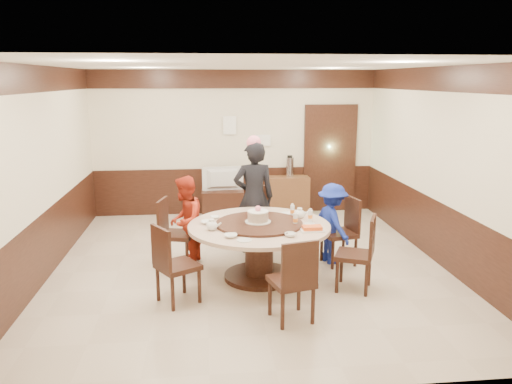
{
  "coord_description": "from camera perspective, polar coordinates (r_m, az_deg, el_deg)",
  "views": [
    {
      "loc": [
        -0.62,
        -6.73,
        2.62
      ],
      "look_at": [
        0.09,
        -0.06,
        1.1
      ],
      "focal_mm": 35.0,
      "sensor_mm": 36.0,
      "label": 1
    }
  ],
  "objects": [
    {
      "name": "banquet_table",
      "position": [
        6.65,
        0.37,
        -5.53
      ],
      "size": [
        1.88,
        1.88,
        0.78
      ],
      "color": "black",
      "rests_on": "ground"
    },
    {
      "name": "bowl_0",
      "position": [
        6.89,
        -4.72,
        -2.89
      ],
      "size": [
        0.13,
        0.13,
        0.03
      ],
      "primitive_type": "imported",
      "color": "white",
      "rests_on": "banquet_table"
    },
    {
      "name": "person_blue",
      "position": [
        7.29,
        8.71,
        -3.59
      ],
      "size": [
        0.64,
        0.85,
        1.17
      ],
      "primitive_type": "imported",
      "rotation": [
        0.0,
        0.0,
        1.87
      ],
      "color": "navy",
      "rests_on": "ground"
    },
    {
      "name": "chair_5",
      "position": [
        6.5,
        11.31,
        -8.35
      ],
      "size": [
        0.59,
        0.58,
        0.97
      ],
      "rotation": [
        0.0,
        0.0,
        7.43
      ],
      "color": "black",
      "rests_on": "ground"
    },
    {
      "name": "birthday_cake",
      "position": [
        6.57,
        0.22,
        -2.79
      ],
      "size": [
        0.34,
        0.34,
        0.22
      ],
      "color": "white",
      "rests_on": "banquet_table"
    },
    {
      "name": "chair_2",
      "position": [
        7.28,
        -9.09,
        -5.94
      ],
      "size": [
        0.54,
        0.53,
        0.97
      ],
      "rotation": [
        0.0,
        0.0,
        4.47
      ],
      "color": "black",
      "rests_on": "ground"
    },
    {
      "name": "bottle_2",
      "position": [
        6.97,
        4.18,
        -2.14
      ],
      "size": [
        0.06,
        0.06,
        0.16
      ],
      "primitive_type": "cylinder",
      "color": "white",
      "rests_on": "banquet_table"
    },
    {
      "name": "side_cabinet",
      "position": [
        9.91,
        3.7,
        -0.36
      ],
      "size": [
        0.8,
        0.4,
        0.75
      ],
      "primitive_type": "cube",
      "color": "brown",
      "rests_on": "ground"
    },
    {
      "name": "chair_1",
      "position": [
        7.9,
        0.34,
        -4.27
      ],
      "size": [
        0.47,
        0.48,
        0.97
      ],
      "rotation": [
        0.0,
        0.0,
        3.21
      ],
      "color": "black",
      "rests_on": "ground"
    },
    {
      "name": "room",
      "position": [
        6.95,
        -0.74,
        -0.05
      ],
      "size": [
        6.0,
        6.04,
        2.84
      ],
      "color": "beige",
      "rests_on": "ground"
    },
    {
      "name": "bottle_0",
      "position": [
        6.55,
        4.52,
        -3.14
      ],
      "size": [
        0.06,
        0.06,
        0.16
      ],
      "primitive_type": "cylinder",
      "color": "white",
      "rests_on": "banquet_table"
    },
    {
      "name": "tv_stand",
      "position": [
        9.78,
        -3.72,
        -1.29
      ],
      "size": [
        0.85,
        0.45,
        0.5
      ],
      "primitive_type": "cube",
      "color": "black",
      "rests_on": "ground"
    },
    {
      "name": "teapot_right",
      "position": [
        6.89,
        5.0,
        -2.51
      ],
      "size": [
        0.17,
        0.15,
        0.13
      ],
      "primitive_type": "ellipsoid",
      "color": "white",
      "rests_on": "banquet_table"
    },
    {
      "name": "person_red",
      "position": [
        7.16,
        -8.09,
        -3.33
      ],
      "size": [
        0.61,
        0.72,
        1.3
      ],
      "primitive_type": "imported",
      "rotation": [
        0.0,
        0.0,
        4.5
      ],
      "color": "#B22C17",
      "rests_on": "ground"
    },
    {
      "name": "thermos",
      "position": [
        9.8,
        3.87,
        2.86
      ],
      "size": [
        0.15,
        0.15,
        0.38
      ],
      "primitive_type": "cylinder",
      "color": "silver",
      "rests_on": "side_cabinet"
    },
    {
      "name": "bottle_1",
      "position": [
        6.74,
        6.22,
        -2.72
      ],
      "size": [
        0.06,
        0.06,
        0.16
      ],
      "primitive_type": "cylinder",
      "color": "white",
      "rests_on": "banquet_table"
    },
    {
      "name": "bowl_4",
      "position": [
        6.65,
        -5.62,
        -3.45
      ],
      "size": [
        0.16,
        0.16,
        0.04
      ],
      "primitive_type": "imported",
      "color": "white",
      "rests_on": "banquet_table"
    },
    {
      "name": "saucer_far",
      "position": [
        7.12,
        3.52,
        -2.44
      ],
      "size": [
        0.18,
        0.18,
        0.01
      ],
      "primitive_type": "cylinder",
      "color": "white",
      "rests_on": "banquet_table"
    },
    {
      "name": "shrimp_platter",
      "position": [
        6.35,
        6.43,
        -4.18
      ],
      "size": [
        0.3,
        0.2,
        0.06
      ],
      "color": "white",
      "rests_on": "banquet_table"
    },
    {
      "name": "chair_3",
      "position": [
        6.1,
        -9.07,
        -9.71
      ],
      "size": [
        0.61,
        0.61,
        0.97
      ],
      "rotation": [
        0.0,
        0.0,
        5.28
      ],
      "color": "black",
      "rests_on": "ground"
    },
    {
      "name": "notice_right",
      "position": [
        9.83,
        0.81,
        5.92
      ],
      "size": [
        0.3,
        0.0,
        0.22
      ],
      "primitive_type": "cube",
      "color": "white",
      "rests_on": "room"
    },
    {
      "name": "bowl_3",
      "position": [
        6.51,
        6.13,
        -3.8
      ],
      "size": [
        0.14,
        0.14,
        0.04
      ],
      "primitive_type": "imported",
      "color": "white",
      "rests_on": "banquet_table"
    },
    {
      "name": "bowl_2",
      "position": [
        6.06,
        -2.91,
        -5.02
      ],
      "size": [
        0.16,
        0.16,
        0.04
      ],
      "primitive_type": "imported",
      "color": "white",
      "rests_on": "banquet_table"
    },
    {
      "name": "notice_left",
      "position": [
        9.74,
        -3.02,
        7.62
      ],
      "size": [
        0.25,
        0.0,
        0.35
      ],
      "primitive_type": "cube",
      "color": "white",
      "rests_on": "room"
    },
    {
      "name": "saucer_near",
      "position": [
        5.94,
        -1.33,
        -5.52
      ],
      "size": [
        0.18,
        0.18,
        0.01
      ],
      "primitive_type": "cylinder",
      "color": "white",
      "rests_on": "banquet_table"
    },
    {
      "name": "teapot_left",
      "position": [
        6.35,
        -5.09,
        -3.84
      ],
      "size": [
        0.17,
        0.15,
        0.13
      ],
      "primitive_type": "ellipsoid",
      "color": "white",
      "rests_on": "banquet_table"
    },
    {
      "name": "television",
      "position": [
        9.67,
        -3.76,
        1.48
      ],
      "size": [
        0.81,
        0.16,
        0.46
      ],
      "primitive_type": "imported",
      "rotation": [
        0.0,
        0.0,
        3.22
      ],
      "color": "gray",
      "rests_on": "tv_stand"
    },
    {
      "name": "person_standing",
      "position": [
        7.61,
        -0.24,
        -0.63
      ],
      "size": [
        0.64,
        0.44,
        1.72
      ],
      "primitive_type": "imported",
      "rotation": [
        0.0,
        0.0,
        3.18
      ],
      "color": "black",
      "rests_on": "ground"
    },
    {
      "name": "chair_4",
      "position": [
        5.61,
        4.14,
        -11.62
      ],
      "size": [
        0.54,
        0.54,
        0.97
      ],
      "rotation": [
        0.0,
        0.0,
        6.53
      ],
      "color": "black",
      "rests_on": "ground"
    },
    {
      "name": "bowl_1",
      "position": [
        6.1,
        3.93,
        -4.9
      ],
      "size": [
        0.14,
        0.14,
        0.04
      ],
      "primitive_type": "imported",
      "color": "white",
      "rests_on": "banquet_table"
    },
    {
      "name": "chair_0",
      "position": [
        7.35,
        9.57,
        -5.79
      ],
      "size": [
        0.53,
        0.52,
        0.97
      ],
      "rotation": [
        0.0,
        0.0,
        1.79
      ],
      "color": "black",
      "rests_on": "ground"
    }
  ]
}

